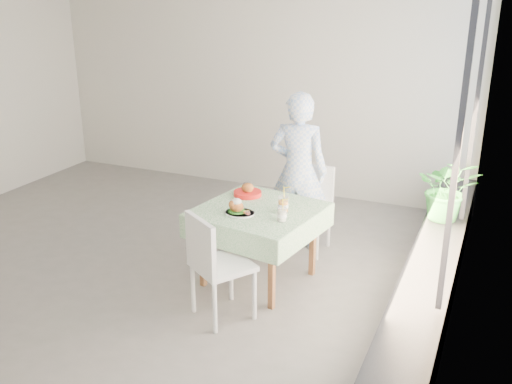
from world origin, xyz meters
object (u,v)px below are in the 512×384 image
at_px(diner, 298,171).
at_px(juice_cup_orange, 283,205).
at_px(cafe_table, 259,236).
at_px(potted_plant, 448,189).
at_px(chair_near, 221,286).
at_px(main_dish, 238,209).
at_px(chair_far, 308,225).

bearing_deg(diner, juice_cup_orange, 93.18).
height_order(cafe_table, juice_cup_orange, juice_cup_orange).
bearing_deg(juice_cup_orange, potted_plant, 37.68).
bearing_deg(chair_near, diner, 86.83).
bearing_deg(main_dish, juice_cup_orange, 30.52).
xyz_separation_m(chair_far, main_dish, (-0.32, -1.04, 0.51)).
xyz_separation_m(chair_far, potted_plant, (1.36, 0.20, 0.54)).
height_order(chair_near, diner, diner).
distance_m(cafe_table, juice_cup_orange, 0.42).
relative_size(cafe_table, main_dish, 4.23).
xyz_separation_m(main_dish, juice_cup_orange, (0.36, 0.21, 0.02)).
bearing_deg(juice_cup_orange, cafe_table, -175.69).
bearing_deg(cafe_table, chair_near, -92.44).
bearing_deg(cafe_table, main_dish, -122.23).
xyz_separation_m(juice_cup_orange, potted_plant, (1.33, 1.03, 0.01)).
bearing_deg(diner, main_dish, 72.72).
bearing_deg(cafe_table, potted_plant, 33.73).
relative_size(main_dish, juice_cup_orange, 0.98).
bearing_deg(main_dish, potted_plant, 36.27).
bearing_deg(juice_cup_orange, chair_near, -109.78).
bearing_deg(potted_plant, main_dish, -143.73).
distance_m(chair_near, juice_cup_orange, 0.94).
bearing_deg(chair_near, juice_cup_orange, 70.22).
height_order(diner, main_dish, diner).
xyz_separation_m(cafe_table, chair_far, (0.20, 0.85, -0.18)).
relative_size(chair_far, chair_near, 0.96).
height_order(chair_far, potted_plant, potted_plant).
bearing_deg(potted_plant, diner, -174.87).
height_order(chair_far, diner, diner).
distance_m(chair_near, main_dish, 0.73).
distance_m(diner, potted_plant, 1.51).
relative_size(chair_far, potted_plant, 1.41).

